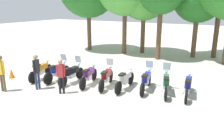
{
  "coord_description": "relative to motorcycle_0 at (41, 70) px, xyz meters",
  "views": [
    {
      "loc": [
        5.5,
        -9.19,
        4.04
      ],
      "look_at": [
        0.0,
        0.5,
        0.9
      ],
      "focal_mm": 35.62,
      "sensor_mm": 36.0,
      "label": 1
    }
  ],
  "objects": [
    {
      "name": "ground_plane",
      "position": [
        3.86,
        0.78,
        -0.5
      ],
      "size": [
        80.0,
        80.0,
        0.0
      ],
      "primitive_type": "plane",
      "color": "#BCB7A8"
    },
    {
      "name": "motorcycle_0",
      "position": [
        0.0,
        0.0,
        0.0
      ],
      "size": [
        0.75,
        2.15,
        0.99
      ],
      "rotation": [
        0.0,
        0.0,
        1.81
      ],
      "color": "black",
      "rests_on": "ground_plane"
    },
    {
      "name": "motorcycle_1",
      "position": [
        0.96,
        0.29,
        0.01
      ],
      "size": [
        0.62,
        2.19,
        1.37
      ],
      "rotation": [
        0.0,
        0.0,
        1.67
      ],
      "color": "black",
      "rests_on": "ground_plane"
    },
    {
      "name": "motorcycle_2",
      "position": [
        1.93,
        0.35,
        0.01
      ],
      "size": [
        0.62,
        2.19,
        1.37
      ],
      "rotation": [
        0.0,
        0.0,
        1.64
      ],
      "color": "black",
      "rests_on": "ground_plane"
    },
    {
      "name": "motorcycle_3",
      "position": [
        2.88,
        0.55,
        0.0
      ],
      "size": [
        0.73,
        2.16,
        0.99
      ],
      "rotation": [
        0.0,
        0.0,
        1.8
      ],
      "color": "black",
      "rests_on": "ground_plane"
    },
    {
      "name": "motorcycle_4",
      "position": [
        3.84,
        0.74,
        0.01
      ],
      "size": [
        0.76,
        2.15,
        1.37
      ],
      "rotation": [
        0.0,
        0.0,
        1.81
      ],
      "color": "black",
      "rests_on": "ground_plane"
    },
    {
      "name": "motorcycle_5",
      "position": [
        4.81,
        0.91,
        0.0
      ],
      "size": [
        0.62,
        2.19,
        0.99
      ],
      "rotation": [
        0.0,
        0.0,
        1.63
      ],
      "color": "black",
      "rests_on": "ground_plane"
    },
    {
      "name": "motorcycle_6",
      "position": [
        5.77,
        1.28,
        0.01
      ],
      "size": [
        0.62,
        2.18,
        1.37
      ],
      "rotation": [
        0.0,
        0.0,
        1.73
      ],
      "color": "black",
      "rests_on": "ground_plane"
    },
    {
      "name": "motorcycle_7",
      "position": [
        6.73,
        1.34,
        0.01
      ],
      "size": [
        0.84,
        2.13,
        1.37
      ],
      "rotation": [
        0.0,
        0.0,
        1.86
      ],
      "color": "black",
      "rests_on": "ground_plane"
    },
    {
      "name": "motorcycle_8",
      "position": [
        7.7,
        1.49,
        0.0
      ],
      "size": [
        0.62,
        2.18,
        0.99
      ],
      "rotation": [
        0.0,
        0.0,
        1.7
      ],
      "color": "black",
      "rests_on": "ground_plane"
    },
    {
      "name": "person_0",
      "position": [
        -0.12,
        -2.28,
        0.55
      ],
      "size": [
        0.41,
        0.27,
        1.78
      ],
      "rotation": [
        0.0,
        0.0,
        1.74
      ],
      "color": "brown",
      "rests_on": "ground_plane"
    },
    {
      "name": "person_1",
      "position": [
        1.08,
        -1.25,
        0.53
      ],
      "size": [
        0.24,
        0.4,
        1.75
      ],
      "rotation": [
        0.0,
        0.0,
        3.12
      ],
      "color": "#232D4C",
      "rests_on": "ground_plane"
    },
    {
      "name": "person_2",
      "position": [
        2.5,
        -1.11,
        0.46
      ],
      "size": [
        0.38,
        0.3,
        1.66
      ],
      "rotation": [
        0.0,
        0.0,
        5.25
      ],
      "color": "black",
      "rests_on": "ground_plane"
    },
    {
      "name": "traffic_cone",
      "position": [
        -1.57,
        -0.76,
        -0.23
      ],
      "size": [
        0.32,
        0.32,
        0.55
      ],
      "primitive_type": "cone",
      "color": "orange",
      "rests_on": "ground_plane"
    }
  ]
}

